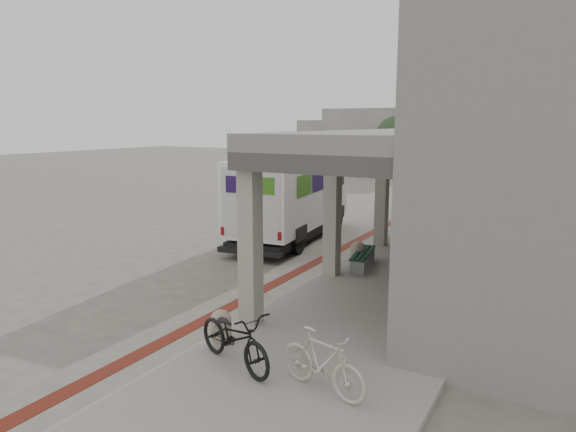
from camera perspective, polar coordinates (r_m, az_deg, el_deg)
The scene contains 14 objects.
ground at distance 14.88m, azimuth -3.38°, elevation -6.20°, with size 120.00×120.00×0.00m, color #645F56.
bike_lane_stripe at distance 16.09m, azimuth 3.51°, elevation -4.92°, with size 0.35×40.00×0.01m, color #5C1C12.
sidewalk at distance 13.22m, azimuth 11.50°, elevation -8.27°, with size 4.40×28.00×0.12m, color #A09B90.
transit_building at distance 16.51m, azimuth 26.36°, elevation 6.39°, with size 7.60×17.00×7.00m.
distant_backdrop at distance 49.04m, azimuth 17.16°, elevation 8.07°, with size 28.00×10.00×6.50m.
tree_left at distance 41.97m, azimuth 11.91°, elevation 8.66°, with size 3.20×3.20×4.80m.
tree_mid at distance 42.37m, azimuth 21.90°, elevation 8.16°, with size 3.20×3.20×4.80m.
fedex_truck at distance 18.60m, azimuth 0.39°, elevation 2.23°, with size 2.98×7.30×3.03m.
bench at distance 14.98m, azimuth 8.32°, elevation -4.45°, with size 0.74×1.93×0.44m.
bollard_near at distance 10.09m, azimuth -7.47°, elevation -11.92°, with size 0.40×0.40×0.61m.
bollard_far at distance 15.24m, azimuth 7.77°, elevation -4.08°, with size 0.46×0.46×0.68m.
utility_cabinet at distance 14.00m, azimuth 17.13°, elevation -5.06°, with size 0.45×0.61×1.01m, color slate.
bicycle_black at distance 9.00m, azimuth -5.95°, elevation -13.26°, with size 0.69×1.97×1.03m, color black.
bicycle_cream at distance 8.18m, azimuth 3.84°, elevation -15.87°, with size 0.47×1.65×0.99m, color beige.
Camera 1 is at (7.77, -11.97, 4.22)m, focal length 32.00 mm.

